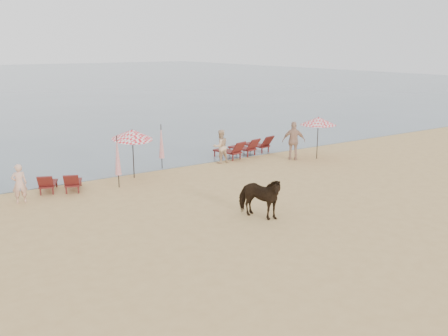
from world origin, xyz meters
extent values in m
plane|color=tan|center=(0.00, 0.00, 0.00)|extent=(120.00, 120.00, 0.00)
cube|color=maroon|center=(-5.48, 9.41, 0.31)|extent=(1.00, 1.35, 0.07)
cube|color=maroon|center=(-5.74, 8.80, 0.55)|extent=(0.68, 0.59, 0.54)
cube|color=maroon|center=(-4.59, 9.03, 0.31)|extent=(1.00, 1.35, 0.07)
cube|color=maroon|center=(-4.85, 8.43, 0.55)|extent=(0.68, 0.59, 0.54)
cube|color=maroon|center=(3.80, 10.37, 0.36)|extent=(0.97, 1.57, 0.08)
cube|color=maroon|center=(3.97, 9.60, 0.65)|extent=(0.76, 0.61, 0.64)
cube|color=maroon|center=(4.92, 10.61, 0.36)|extent=(0.97, 1.57, 0.08)
cube|color=maroon|center=(5.09, 9.85, 0.65)|extent=(0.76, 0.61, 0.64)
cube|color=maroon|center=(6.04, 10.85, 0.36)|extent=(0.97, 1.57, 0.08)
cube|color=maroon|center=(6.20, 10.09, 0.65)|extent=(0.76, 0.61, 0.64)
cylinder|color=black|center=(-1.80, 9.42, 0.99)|extent=(0.05, 0.05, 1.99)
cone|color=red|center=(-1.80, 9.42, 1.94)|extent=(1.75, 1.79, 0.60)
sphere|color=black|center=(-1.80, 9.42, 2.12)|extent=(0.07, 0.07, 0.07)
cylinder|color=black|center=(7.56, 7.71, 1.00)|extent=(0.04, 0.04, 2.00)
cone|color=red|center=(7.56, 7.71, 1.95)|extent=(1.77, 1.77, 0.40)
sphere|color=black|center=(7.56, 7.71, 2.13)|extent=(0.07, 0.07, 0.07)
cylinder|color=black|center=(-2.93, 8.38, 1.08)|extent=(0.05, 0.05, 2.16)
cone|color=#B8222E|center=(-2.93, 8.38, 1.34)|extent=(0.26, 0.26, 1.62)
cylinder|color=black|center=(-0.01, 10.23, 1.06)|extent=(0.05, 0.05, 2.11)
cone|color=#B8222E|center=(-0.01, 10.23, 1.31)|extent=(0.26, 0.26, 1.58)
imported|color=black|center=(-0.47, 2.20, 0.73)|extent=(1.43, 1.91, 1.47)
imported|color=#DFA68B|center=(-6.76, 8.42, 0.74)|extent=(0.57, 0.41, 1.48)
imported|color=tan|center=(2.94, 9.69, 0.83)|extent=(0.83, 0.66, 1.66)
imported|color=tan|center=(6.38, 8.18, 0.98)|extent=(1.19, 1.09, 1.96)
camera|label=1|loc=(-10.33, -10.39, 5.68)|focal=40.00mm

